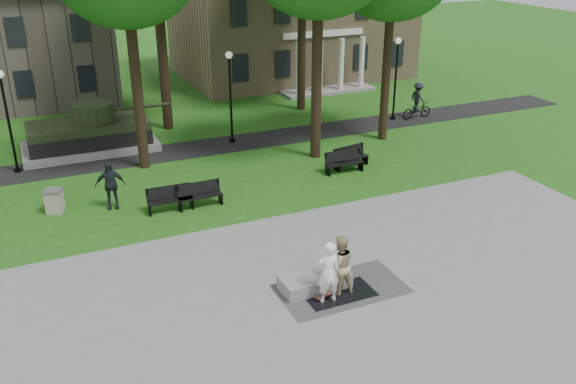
# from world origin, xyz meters

# --- Properties ---
(ground) EXTENTS (120.00, 120.00, 0.00)m
(ground) POSITION_xyz_m (0.00, 0.00, 0.00)
(ground) COLOR #204C11
(ground) RESTS_ON ground
(plaza) EXTENTS (22.00, 16.00, 0.02)m
(plaza) POSITION_xyz_m (0.00, -5.00, 0.01)
(plaza) COLOR gray
(plaza) RESTS_ON ground
(footpath) EXTENTS (44.00, 2.60, 0.01)m
(footpath) POSITION_xyz_m (0.00, 12.00, 0.01)
(footpath) COLOR black
(footpath) RESTS_ON ground
(building_right) EXTENTS (17.00, 12.00, 8.60)m
(building_right) POSITION_xyz_m (10.00, 26.00, 4.34)
(building_right) COLOR #9E8460
(building_right) RESTS_ON ground
(lamp_left) EXTENTS (0.36, 0.36, 4.73)m
(lamp_left) POSITION_xyz_m (-10.00, 12.30, 2.79)
(lamp_left) COLOR black
(lamp_left) RESTS_ON ground
(lamp_mid) EXTENTS (0.36, 0.36, 4.73)m
(lamp_mid) POSITION_xyz_m (0.50, 12.30, 2.79)
(lamp_mid) COLOR black
(lamp_mid) RESTS_ON ground
(lamp_right) EXTENTS (0.36, 0.36, 4.73)m
(lamp_right) POSITION_xyz_m (10.50, 12.30, 2.79)
(lamp_right) COLOR black
(lamp_right) RESTS_ON ground
(tank_monument) EXTENTS (7.45, 3.40, 2.40)m
(tank_monument) POSITION_xyz_m (-6.46, 14.00, 0.86)
(tank_monument) COLOR gray
(tank_monument) RESTS_ON ground
(puddle) EXTENTS (2.20, 1.20, 0.00)m
(puddle) POSITION_xyz_m (-1.32, -2.82, 0.02)
(puddle) COLOR black
(puddle) RESTS_ON plaza
(concrete_block) EXTENTS (2.23, 1.06, 0.45)m
(concrete_block) POSITION_xyz_m (-1.85, -2.20, 0.24)
(concrete_block) COLOR gray
(concrete_block) RESTS_ON plaza
(skateboard) EXTENTS (0.81, 0.39, 0.07)m
(skateboard) POSITION_xyz_m (-1.76, -2.78, 0.06)
(skateboard) COLOR brown
(skateboard) RESTS_ON plaza
(skateboarder) EXTENTS (0.76, 0.53, 2.00)m
(skateboarder) POSITION_xyz_m (-1.84, -3.03, 1.02)
(skateboarder) COLOR white
(skateboarder) RESTS_ON plaza
(friend_watching) EXTENTS (0.96, 0.76, 1.94)m
(friend_watching) POSITION_xyz_m (-1.30, -2.75, 0.99)
(friend_watching) COLOR tan
(friend_watching) RESTS_ON plaza
(pedestrian_walker) EXTENTS (1.24, 0.69, 1.99)m
(pedestrian_walker) POSITION_xyz_m (-6.64, 6.48, 1.00)
(pedestrian_walker) COLOR black
(pedestrian_walker) RESTS_ON ground
(cyclist) EXTENTS (1.95, 1.12, 2.13)m
(cyclist) POSITION_xyz_m (11.88, 11.91, 0.87)
(cyclist) COLOR black
(cyclist) RESTS_ON ground
(park_bench_0) EXTENTS (1.81, 0.57, 1.00)m
(park_bench_0) POSITION_xyz_m (-4.57, 5.31, 0.52)
(park_bench_0) COLOR black
(park_bench_0) RESTS_ON ground
(park_bench_1) EXTENTS (1.81, 0.56, 1.00)m
(park_bench_1) POSITION_xyz_m (-3.37, 5.20, 0.52)
(park_bench_1) COLOR black
(park_bench_1) RESTS_ON ground
(park_bench_2) EXTENTS (1.81, 0.59, 1.00)m
(park_bench_2) POSITION_xyz_m (3.76, 6.11, 0.52)
(park_bench_2) COLOR black
(park_bench_2) RESTS_ON ground
(park_bench_3) EXTENTS (1.85, 0.86, 1.00)m
(park_bench_3) POSITION_xyz_m (4.37, 6.57, 0.52)
(park_bench_3) COLOR black
(park_bench_3) RESTS_ON ground
(trash_bin) EXTENTS (0.86, 0.86, 0.96)m
(trash_bin) POSITION_xyz_m (-8.78, 7.01, 0.49)
(trash_bin) COLOR #A29485
(trash_bin) RESTS_ON ground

